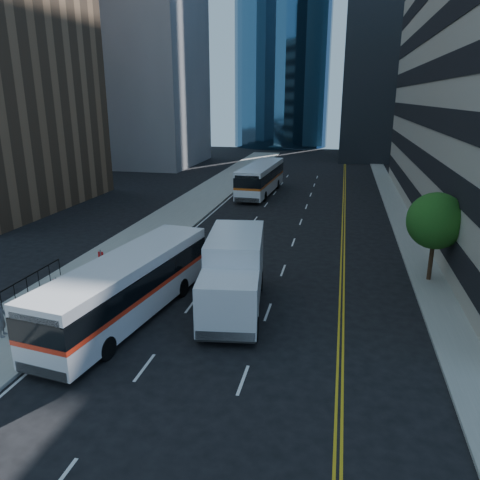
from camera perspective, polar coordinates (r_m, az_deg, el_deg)
The scene contains 9 objects.
ground at distance 21.99m, azimuth 1.26°, elevation -10.87°, with size 160.00×160.00×0.00m, color black.
sidewalk_west at distance 47.41m, azimuth -5.40°, elevation 4.53°, with size 5.00×90.00×0.15m, color gray.
sidewalk_east at distance 45.56m, azimuth 18.72°, elevation 3.18°, with size 2.00×90.00×0.15m, color gray.
midrise_west at distance 78.15m, azimuth -12.59°, elevation 21.97°, with size 18.00×18.00×35.00m, color gray.
street_tree at distance 28.39m, azimuth 22.76°, elevation 2.15°, with size 3.20×3.20×5.10m.
bus_front at distance 23.01m, azimuth -13.42°, elevation -5.43°, with size 4.21×12.18×3.08m.
bus_rear at distance 51.88m, azimuth 2.56°, elevation 7.58°, with size 3.34×12.71×3.25m.
box_truck at distance 23.15m, azimuth -0.76°, elevation -4.08°, with size 3.66×8.02×3.70m.
pedestrian at distance 23.29m, azimuth -27.12°, elevation -8.46°, with size 0.62×0.41×1.71m, color slate.
Camera 1 is at (3.68, -19.08, 10.29)m, focal length 35.00 mm.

